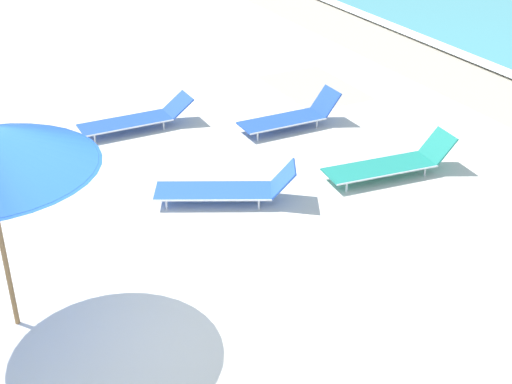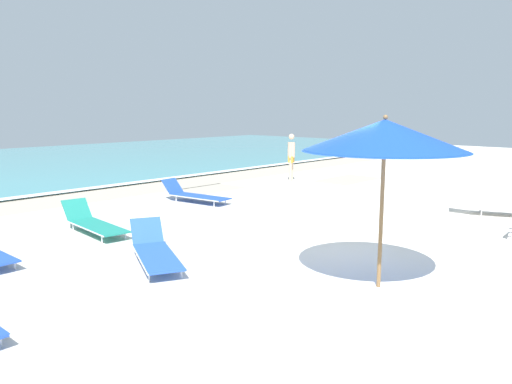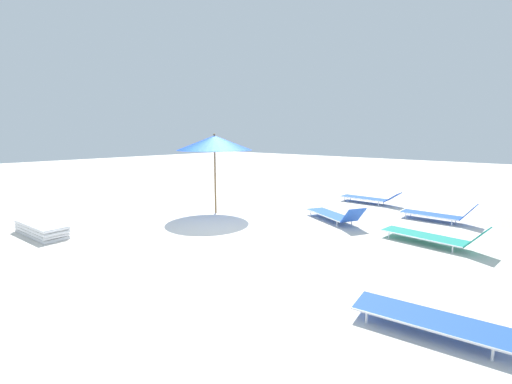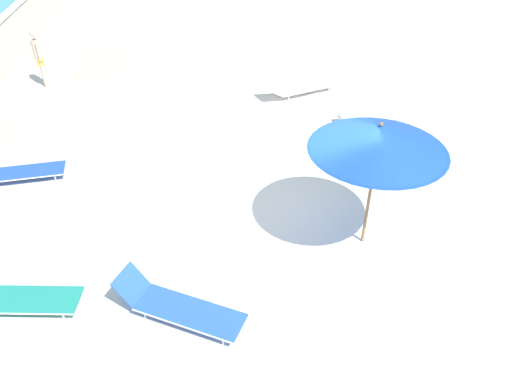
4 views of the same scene
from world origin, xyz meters
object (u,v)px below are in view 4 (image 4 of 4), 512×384
object	(u,v)px
sun_lounger_near_water_right	(9,298)
beachgoer_wading_adult	(39,55)
beach_umbrella	(379,138)
sun_lounger_beside_umbrella	(178,306)
lounger_stack	(374,119)
sun_lounger_near_water_left	(298,88)
sun_lounger_under_umbrella	(12,172)

from	to	relation	value
sun_lounger_near_water_right	beachgoer_wading_adult	world-z (taller)	beachgoer_wading_adult
beach_umbrella	sun_lounger_near_water_right	xyz separation A→B (m)	(-1.15, 6.28, -2.07)
sun_lounger_beside_umbrella	lounger_stack	bearing A→B (deg)	-12.31
lounger_stack	sun_lounger_beside_umbrella	distance (m)	7.96
beach_umbrella	sun_lounger_near_water_left	size ratio (longest dim) A/B	1.10
lounger_stack	sun_lounger_near_water_left	xyz separation A→B (m)	(2.11, 1.74, 0.04)
sun_lounger_under_umbrella	beach_umbrella	bearing A→B (deg)	-117.71
lounger_stack	sun_lounger_near_water_left	distance (m)	2.73
sun_lounger_near_water_left	sun_lounger_near_water_right	bearing A→B (deg)	120.77
sun_lounger_near_water_right	beachgoer_wading_adult	size ratio (longest dim) A/B	1.29
beach_umbrella	sun_lounger_near_water_right	bearing A→B (deg)	100.34
sun_lounger_under_umbrella	sun_lounger_beside_umbrella	world-z (taller)	same
sun_lounger_near_water_right	beachgoer_wading_adult	xyz separation A→B (m)	(9.14, 1.73, 0.78)
sun_lounger_near_water_left	beach_umbrella	bearing A→B (deg)	160.21
sun_lounger_beside_umbrella	beachgoer_wading_adult	xyz separation A→B (m)	(9.56, 4.52, 0.78)
sun_lounger_under_umbrella	sun_lounger_near_water_right	world-z (taller)	same
sun_lounger_beside_umbrella	beachgoer_wading_adult	distance (m)	10.60
sun_lounger_under_umbrella	sun_lounger_beside_umbrella	distance (m)	5.82
beachgoer_wading_adult	lounger_stack	bearing A→B (deg)	46.11
beach_umbrella	sun_lounger_beside_umbrella	distance (m)	4.35
sun_lounger_near_water_right	sun_lounger_near_water_left	bearing A→B (deg)	-31.72
sun_lounger_near_water_left	beachgoer_wading_adult	world-z (taller)	beachgoer_wading_adult
sun_lounger_under_umbrella	sun_lounger_near_water_left	size ratio (longest dim) A/B	0.96
beach_umbrella	sun_lounger_beside_umbrella	size ratio (longest dim) A/B	1.17
beach_umbrella	sun_lounger_near_water_left	bearing A→B (deg)	1.97
sun_lounger_under_umbrella	sun_lounger_beside_umbrella	xyz separation A→B (m)	(-4.30, -3.93, 0.00)
lounger_stack	beach_umbrella	bearing A→B (deg)	157.93
sun_lounger_near_water_right	lounger_stack	bearing A→B (deg)	-47.65
sun_lounger_near_water_left	sun_lounger_near_water_right	world-z (taller)	sun_lounger_near_water_right
sun_lounger_under_umbrella	sun_lounger_beside_umbrella	bearing A→B (deg)	-145.06
beach_umbrella	sun_lounger_under_umbrella	xyz separation A→B (m)	(2.73, 7.42, -2.07)
beach_umbrella	sun_lounger_near_water_right	world-z (taller)	beach_umbrella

